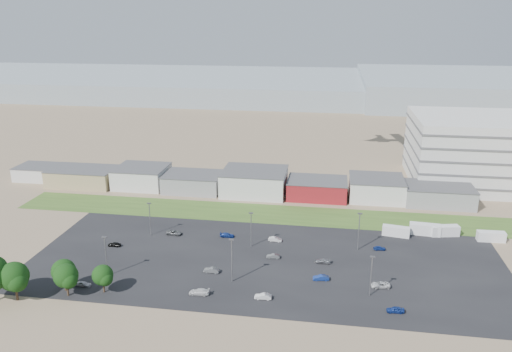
% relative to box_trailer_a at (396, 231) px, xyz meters
% --- Properties ---
extents(ground, '(700.00, 700.00, 0.00)m').
position_rel_box_trailer_a_xyz_m(ground, '(-39.45, -41.13, -1.41)').
color(ground, '#836F53').
rests_on(ground, ground).
extents(parking_lot, '(120.00, 50.00, 0.01)m').
position_rel_box_trailer_a_xyz_m(parking_lot, '(-34.45, -21.13, -1.40)').
color(parking_lot, black).
rests_on(parking_lot, ground).
extents(grass_strip, '(160.00, 16.00, 0.02)m').
position_rel_box_trailer_a_xyz_m(grass_strip, '(-39.45, 10.87, -1.40)').
color(grass_strip, '#395821').
rests_on(grass_strip, ground).
extents(hills_backdrop, '(700.00, 200.00, 9.00)m').
position_rel_box_trailer_a_xyz_m(hills_backdrop, '(0.55, 273.87, 3.09)').
color(hills_backdrop, gray).
rests_on(hills_backdrop, ground).
extents(building_row, '(170.00, 20.00, 8.00)m').
position_rel_box_trailer_a_xyz_m(building_row, '(-56.45, 29.87, 2.59)').
color(building_row, silver).
rests_on(building_row, ground).
extents(box_trailer_a, '(7.79, 3.60, 2.81)m').
position_rel_box_trailer_a_xyz_m(box_trailer_a, '(0.00, 0.00, 0.00)').
color(box_trailer_a, silver).
rests_on(box_trailer_a, ground).
extents(box_trailer_b, '(8.70, 3.43, 3.18)m').
position_rel_box_trailer_a_xyz_m(box_trailer_b, '(8.27, 2.24, 0.19)').
color(box_trailer_b, silver).
rests_on(box_trailer_b, ground).
extents(box_trailer_c, '(8.31, 4.06, 2.99)m').
position_rel_box_trailer_a_xyz_m(box_trailer_c, '(13.70, 2.35, 0.09)').
color(box_trailer_c, silver).
rests_on(box_trailer_c, ground).
extents(box_trailer_d, '(7.48, 2.53, 2.78)m').
position_rel_box_trailer_a_xyz_m(box_trailer_d, '(25.68, 0.51, -0.02)').
color(box_trailer_d, silver).
rests_on(box_trailer_d, ground).
extents(tree_left, '(6.82, 6.82, 10.23)m').
position_rel_box_trailer_a_xyz_m(tree_left, '(-85.82, -47.67, 3.71)').
color(tree_left, black).
rests_on(tree_left, ground).
extents(tree_mid, '(5.76, 5.76, 8.64)m').
position_rel_box_trailer_a_xyz_m(tree_mid, '(-77.43, -42.19, 2.91)').
color(tree_mid, black).
rests_on(tree_mid, ground).
extents(tree_right, '(5.78, 5.78, 8.67)m').
position_rel_box_trailer_a_xyz_m(tree_right, '(-75.78, -44.18, 2.93)').
color(tree_right, black).
rests_on(tree_right, ground).
extents(tree_near, '(5.04, 5.04, 7.56)m').
position_rel_box_trailer_a_xyz_m(tree_near, '(-68.46, -41.57, 2.37)').
color(tree_near, black).
rests_on(tree_near, ground).
extents(lightpole_front_l, '(1.19, 0.50, 10.14)m').
position_rel_box_trailer_a_xyz_m(lightpole_front_l, '(-70.93, -34.22, 3.66)').
color(lightpole_front_l, slate).
rests_on(lightpole_front_l, ground).
extents(lightpole_front_m, '(1.28, 0.53, 10.88)m').
position_rel_box_trailer_a_xyz_m(lightpole_front_m, '(-40.82, -32.36, 4.03)').
color(lightpole_front_m, slate).
rests_on(lightpole_front_m, ground).
extents(lightpole_front_r, '(1.14, 0.48, 9.69)m').
position_rel_box_trailer_a_xyz_m(lightpole_front_r, '(-9.22, -33.73, 3.44)').
color(lightpole_front_r, slate).
rests_on(lightpole_front_r, ground).
extents(lightpole_back_l, '(1.14, 0.47, 9.67)m').
position_rel_box_trailer_a_xyz_m(lightpole_back_l, '(-69.01, -10.08, 3.43)').
color(lightpole_back_l, slate).
rests_on(lightpole_back_l, ground).
extents(lightpole_back_m, '(1.15, 0.48, 9.78)m').
position_rel_box_trailer_a_xyz_m(lightpole_back_m, '(-39.51, -13.06, 3.49)').
color(lightpole_back_m, slate).
rests_on(lightpole_back_m, ground).
extents(lightpole_back_r, '(1.23, 0.51, 10.47)m').
position_rel_box_trailer_a_xyz_m(lightpole_back_r, '(-11.01, -10.69, 3.83)').
color(lightpole_back_r, slate).
rests_on(lightpole_back_r, ground).
extents(parked_car_0, '(4.65, 2.63, 1.23)m').
position_rel_box_trailer_a_xyz_m(parked_car_0, '(-6.56, -29.68, -0.79)').
color(parked_car_0, silver).
rests_on(parked_car_0, ground).
extents(parked_car_1, '(3.95, 1.82, 1.26)m').
position_rel_box_trailer_a_xyz_m(parked_car_1, '(-20.21, -28.51, -0.78)').
color(parked_car_1, navy).
rests_on(parked_car_1, ground).
extents(parked_car_2, '(3.79, 1.74, 1.26)m').
position_rel_box_trailer_a_xyz_m(parked_car_2, '(-4.27, -39.69, -0.78)').
color(parked_car_2, navy).
rests_on(parked_car_2, ground).
extents(parked_car_3, '(4.63, 2.06, 1.32)m').
position_rel_box_trailer_a_xyz_m(parked_car_3, '(-46.98, -39.19, -0.75)').
color(parked_car_3, silver).
rests_on(parked_car_3, ground).
extents(parked_car_4, '(3.97, 1.60, 1.28)m').
position_rel_box_trailer_a_xyz_m(parked_car_4, '(-46.65, -28.89, -0.77)').
color(parked_car_4, '#595B5E').
rests_on(parked_car_4, ground).
extents(parked_car_5, '(3.50, 1.46, 1.18)m').
position_rel_box_trailer_a_xyz_m(parked_car_5, '(-76.19, -18.87, -0.81)').
color(parked_car_5, black).
rests_on(parked_car_5, ground).
extents(parked_car_6, '(4.15, 1.87, 1.18)m').
position_rel_box_trailer_a_xyz_m(parked_car_6, '(-47.18, -8.24, -0.82)').
color(parked_car_6, navy).
rests_on(parked_car_6, ground).
extents(parked_car_7, '(3.50, 1.42, 1.13)m').
position_rel_box_trailer_a_xyz_m(parked_car_7, '(-32.76, -19.09, -0.84)').
color(parked_car_7, '#595B5E').
rests_on(parked_car_7, ground).
extents(parked_car_8, '(3.35, 1.70, 1.09)m').
position_rel_box_trailer_a_xyz_m(parked_car_8, '(-5.27, -9.98, -0.86)').
color(parked_car_8, navy).
rests_on(parked_car_8, ground).
extents(parked_car_9, '(4.58, 2.35, 1.24)m').
position_rel_box_trailer_a_xyz_m(parked_car_9, '(-62.52, -9.05, -0.79)').
color(parked_car_9, '#595B5E').
rests_on(parked_car_9, ground).
extents(parked_car_10, '(3.79, 1.66, 1.08)m').
position_rel_box_trailer_a_xyz_m(parked_car_10, '(-74.43, -39.87, -0.87)').
color(parked_car_10, '#A5A5AA').
rests_on(parked_car_10, ground).
extents(parked_car_11, '(3.79, 1.55, 1.22)m').
position_rel_box_trailer_a_xyz_m(parked_car_11, '(-33.44, -8.93, -0.80)').
color(parked_car_11, silver).
rests_on(parked_car_11, ground).
extents(parked_car_12, '(3.95, 1.68, 1.14)m').
position_rel_box_trailer_a_xyz_m(parked_car_12, '(-20.07, -19.88, -0.84)').
color(parked_car_12, '#A5A5AA').
rests_on(parked_car_12, ground).
extents(parked_car_13, '(3.82, 1.47, 1.24)m').
position_rel_box_trailer_a_xyz_m(parked_car_13, '(-32.57, -38.82, -0.79)').
color(parked_car_13, silver).
rests_on(parked_car_13, ground).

